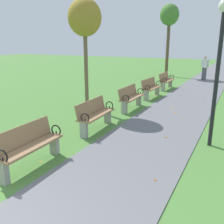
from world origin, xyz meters
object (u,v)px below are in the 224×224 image
at_px(park_bench_6, 166,80).
at_px(park_bench_4, 131,97).
at_px(park_bench_5, 151,87).
at_px(lamp_post, 220,53).
at_px(park_bench_2, 29,145).
at_px(tree_2, 169,17).
at_px(tree_1, 85,19).
at_px(park_bench_3, 95,114).
at_px(pedestrian_walking, 205,67).

bearing_deg(park_bench_6, park_bench_4, -90.00).
height_order(park_bench_5, lamp_post, lamp_post).
height_order(park_bench_2, tree_2, tree_2).
bearing_deg(park_bench_2, lamp_post, 42.60).
bearing_deg(lamp_post, tree_1, 161.12).
xyz_separation_m(park_bench_2, park_bench_5, (0.00, 7.78, 0.00)).
relative_size(park_bench_5, tree_2, 0.31).
height_order(park_bench_2, lamp_post, lamp_post).
xyz_separation_m(park_bench_3, pedestrian_walking, (1.40, 12.15, 0.44)).
xyz_separation_m(park_bench_2, park_bench_3, (0.00, 2.66, 0.00)).
height_order(park_bench_2, park_bench_4, same).
distance_m(park_bench_2, tree_2, 16.33).
distance_m(park_bench_2, pedestrian_walking, 14.88).
distance_m(park_bench_3, park_bench_5, 5.12).
xyz_separation_m(park_bench_5, tree_2, (-1.53, 8.03, 3.82)).
height_order(park_bench_4, tree_2, tree_2).
xyz_separation_m(park_bench_5, park_bench_6, (-0.00, 2.57, 0.00)).
height_order(tree_1, pedestrian_walking, tree_1).
bearing_deg(park_bench_3, tree_1, 128.58).
relative_size(tree_1, tree_2, 0.78).
height_order(tree_2, lamp_post, tree_2).
relative_size(park_bench_4, park_bench_5, 0.99).
bearing_deg(park_bench_2, park_bench_3, 90.00).
distance_m(park_bench_3, pedestrian_walking, 12.24).
xyz_separation_m(park_bench_2, tree_1, (-1.56, 4.62, 2.88)).
relative_size(park_bench_4, pedestrian_walking, 0.99).
xyz_separation_m(tree_1, tree_2, (0.04, 11.19, 0.94)).
height_order(tree_2, pedestrian_walking, tree_2).
height_order(park_bench_3, pedestrian_walking, pedestrian_walking).
distance_m(park_bench_5, tree_2, 9.02).
xyz_separation_m(park_bench_4, park_bench_6, (-0.00, 4.98, 0.00)).
xyz_separation_m(park_bench_2, lamp_post, (3.24, 2.97, 1.82)).
xyz_separation_m(park_bench_5, lamp_post, (3.24, -4.80, 1.82)).
xyz_separation_m(tree_2, lamp_post, (4.76, -12.83, -2.00)).
bearing_deg(tree_1, park_bench_5, 63.65).
distance_m(park_bench_3, tree_2, 13.78).
bearing_deg(tree_1, park_bench_4, 25.42).
height_order(park_bench_4, tree_1, tree_1).
relative_size(park_bench_3, tree_1, 0.40).
bearing_deg(tree_1, park_bench_2, -71.28).
xyz_separation_m(pedestrian_walking, lamp_post, (1.83, -11.83, 1.38)).
distance_m(tree_1, lamp_post, 5.18).
bearing_deg(pedestrian_walking, tree_1, -106.23).
relative_size(tree_2, lamp_post, 1.51).
xyz_separation_m(park_bench_5, pedestrian_walking, (1.40, 7.03, 0.44)).
xyz_separation_m(park_bench_4, pedestrian_walking, (1.40, 9.45, 0.44)).
relative_size(park_bench_3, park_bench_4, 1.01).
relative_size(park_bench_4, tree_1, 0.39).
distance_m(park_bench_5, park_bench_6, 2.57).
height_order(park_bench_2, park_bench_5, same).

